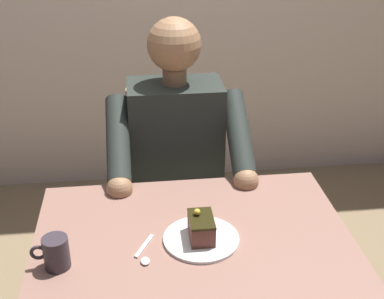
{
  "coord_description": "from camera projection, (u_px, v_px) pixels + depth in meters",
  "views": [
    {
      "loc": [
        0.15,
        1.23,
        1.65
      ],
      "look_at": [
        -0.01,
        -0.1,
        0.96
      ],
      "focal_mm": 48.32,
      "sensor_mm": 36.0,
      "label": 1
    }
  ],
  "objects": [
    {
      "name": "dining_table",
      "position": [
        194.0,
        265.0,
        1.58
      ],
      "size": [
        0.95,
        0.7,
        0.71
      ],
      "color": "#875F51",
      "rests_on": "ground"
    },
    {
      "name": "chair",
      "position": [
        175.0,
        184.0,
        2.24
      ],
      "size": [
        0.42,
        0.42,
        0.9
      ],
      "color": "#847158",
      "rests_on": "ground"
    },
    {
      "name": "seated_person",
      "position": [
        178.0,
        174.0,
        2.02
      ],
      "size": [
        0.53,
        0.58,
        1.24
      ],
      "color": "#262C28",
      "rests_on": "ground"
    },
    {
      "name": "dessert_plate",
      "position": [
        201.0,
        239.0,
        1.53
      ],
      "size": [
        0.23,
        0.23,
        0.01
      ],
      "primitive_type": "cylinder",
      "color": "white",
      "rests_on": "dining_table"
    },
    {
      "name": "cake_slice",
      "position": [
        201.0,
        227.0,
        1.51
      ],
      "size": [
        0.07,
        0.11,
        0.09
      ],
      "color": "brown",
      "rests_on": "dessert_plate"
    },
    {
      "name": "coffee_cup",
      "position": [
        56.0,
        252.0,
        1.4
      ],
      "size": [
        0.11,
        0.07,
        0.09
      ],
      "color": "#342C33",
      "rests_on": "dining_table"
    },
    {
      "name": "dessert_spoon",
      "position": [
        145.0,
        254.0,
        1.47
      ],
      "size": [
        0.06,
        0.14,
        0.01
      ],
      "color": "silver",
      "rests_on": "dining_table"
    }
  ]
}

